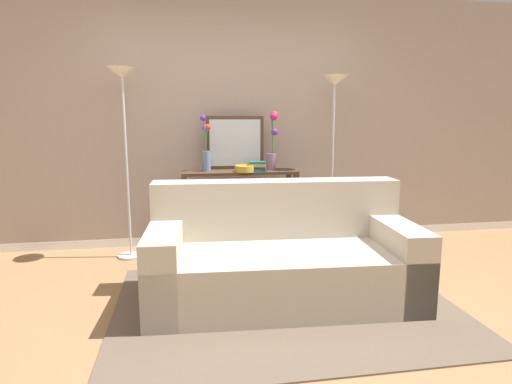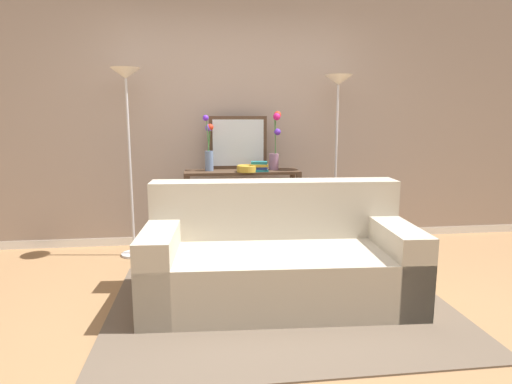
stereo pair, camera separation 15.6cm
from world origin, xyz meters
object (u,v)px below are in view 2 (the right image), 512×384
Objects in this scene: floor_lamp_right at (337,114)px; fruit_bowl at (247,168)px; floor_lamp_left at (127,110)px; couch at (278,259)px; vase_tall_flowers at (209,147)px; console_table at (242,196)px; wall_mirror at (238,143)px; book_stack at (258,167)px; vase_short_flowers at (275,145)px; book_row_under_console at (214,245)px.

floor_lamp_right reaches higher than fruit_bowl.
floor_lamp_left is 1.28m from fruit_bowl.
couch is 3.61× the size of vase_tall_flowers.
console_table is 0.61m from vase_tall_flowers.
wall_mirror reaches higher than fruit_bowl.
vase_short_flowers is at bearing 33.25° from book_stack.
couch is 1.28m from book_stack.
wall_mirror reaches higher than console_table.
book_row_under_console is at bearing 110.15° from couch.
floor_lamp_right is (0.82, 1.21, 1.11)m from couch.
floor_lamp_left reaches higher than couch.
book_row_under_console is (-0.30, -0.00, -0.52)m from console_table.
floor_lamp_left is 9.14× the size of fruit_bowl.
floor_lamp_right is (2.08, 0.00, -0.03)m from floor_lamp_left.
fruit_bowl is (1.15, -0.06, -0.57)m from floor_lamp_left.
wall_mirror is at bearing 104.01° from fruit_bowl.
vase_tall_flowers is at bearing 174.89° from console_table.
couch is 1.51m from vase_short_flowers.
floor_lamp_left reaches higher than vase_tall_flowers.
floor_lamp_right is 5.13× the size of book_row_under_console.
vase_short_flowers is (-0.63, 0.06, -0.31)m from floor_lamp_right.
couch is at bearing -84.06° from fruit_bowl.
floor_lamp_right reaches higher than book_stack.
vase_tall_flowers reaches higher than couch.
vase_short_flowers is 1.71× the size of book_row_under_console.
wall_mirror is (1.08, 0.19, -0.33)m from floor_lamp_left.
floor_lamp_right is 1.06m from wall_mirror.
vase_tall_flowers reaches higher than fruit_bowl.
book_row_under_console is (-0.65, -0.02, -1.05)m from vase_short_flowers.
couch is at bearing -69.08° from vase_tall_flowers.
console_table is 3.34× the size of book_row_under_console.
book_stack is at bearing -2.77° from floor_lamp_left.
floor_lamp_left is at bearing 176.85° from fruit_bowl.
couch is 1.73× the size of console_table.
floor_lamp_right is 2.99× the size of wall_mirror.
fruit_bowl is at bearing -20.35° from vase_tall_flowers.
console_table is at bearing -80.08° from wall_mirror.
fruit_bowl is (-0.94, -0.06, -0.54)m from floor_lamp_right.
vase_short_flowers is 2.98× the size of fruit_bowl.
vase_tall_flowers is at bearing 159.65° from fruit_bowl.
vase_tall_flowers is (0.77, 0.07, -0.36)m from floor_lamp_left.
vase_tall_flowers is 0.45m from fruit_bowl.
vase_tall_flowers reaches higher than console_table.
book_row_under_console is (-0.28, -0.15, -1.06)m from wall_mirror.
floor_lamp_left is 1.61m from book_row_under_console.
floor_lamp_left is 1.38m from book_stack.
book_row_under_console is at bearing -44.36° from vase_tall_flowers.
couch is 10.08× the size of book_stack.
book_row_under_console is at bearing 178.00° from floor_lamp_right.
floor_lamp_right reaches higher than book_row_under_console.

